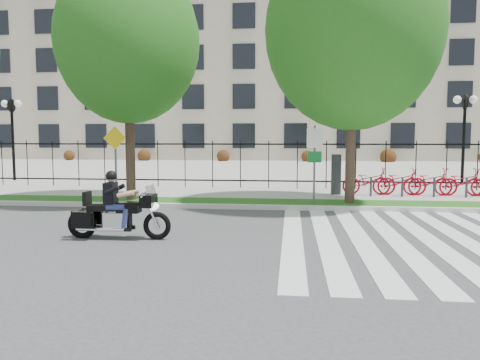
# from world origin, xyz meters

# --- Properties ---
(ground) EXTENTS (120.00, 120.00, 0.00)m
(ground) POSITION_xyz_m (0.00, 0.00, 0.00)
(ground) COLOR #3C3C3E
(ground) RESTS_ON ground
(curb) EXTENTS (60.00, 0.20, 0.15)m
(curb) POSITION_xyz_m (0.00, 4.10, 0.07)
(curb) COLOR beige
(curb) RESTS_ON ground
(grass_verge) EXTENTS (60.00, 1.50, 0.15)m
(grass_verge) POSITION_xyz_m (0.00, 4.95, 0.07)
(grass_verge) COLOR #154912
(grass_verge) RESTS_ON ground
(sidewalk) EXTENTS (60.00, 3.50, 0.15)m
(sidewalk) POSITION_xyz_m (0.00, 7.45, 0.07)
(sidewalk) COLOR gray
(sidewalk) RESTS_ON ground
(plaza) EXTENTS (80.00, 34.00, 0.10)m
(plaza) POSITION_xyz_m (0.00, 25.00, 0.05)
(plaza) COLOR gray
(plaza) RESTS_ON ground
(crosswalk_stripes) EXTENTS (5.70, 8.00, 0.01)m
(crosswalk_stripes) POSITION_xyz_m (4.83, 0.00, 0.01)
(crosswalk_stripes) COLOR silver
(crosswalk_stripes) RESTS_ON ground
(iron_fence) EXTENTS (30.00, 0.06, 2.00)m
(iron_fence) POSITION_xyz_m (0.00, 9.20, 1.15)
(iron_fence) COLOR black
(iron_fence) RESTS_ON sidewalk
(office_building) EXTENTS (60.00, 21.90, 20.15)m
(office_building) POSITION_xyz_m (0.00, 44.92, 9.97)
(office_building) COLOR #A8A087
(office_building) RESTS_ON ground
(lamp_post_left) EXTENTS (1.06, 0.70, 4.25)m
(lamp_post_left) POSITION_xyz_m (-12.00, 12.00, 3.21)
(lamp_post_left) COLOR black
(lamp_post_left) RESTS_ON ground
(lamp_post_right) EXTENTS (1.06, 0.70, 4.25)m
(lamp_post_right) POSITION_xyz_m (10.00, 12.00, 3.21)
(lamp_post_right) COLOR black
(lamp_post_right) RESTS_ON ground
(street_tree_1) EXTENTS (4.79, 4.79, 8.09)m
(street_tree_1) POSITION_xyz_m (-3.32, 4.95, 5.47)
(street_tree_1) COLOR #34231C
(street_tree_1) RESTS_ON grass_verge
(street_tree_2) EXTENTS (5.59, 5.59, 8.77)m
(street_tree_2) POSITION_xyz_m (4.05, 4.95, 5.69)
(street_tree_2) COLOR #34231C
(street_tree_2) RESTS_ON grass_verge
(bike_share_station) EXTENTS (7.84, 0.88, 1.50)m
(bike_share_station) POSITION_xyz_m (7.70, 7.20, 0.66)
(bike_share_station) COLOR #2D2D33
(bike_share_station) RESTS_ON sidewalk
(sign_pole_regulatory) EXTENTS (0.50, 0.09, 2.50)m
(sign_pole_regulatory) POSITION_xyz_m (2.88, 4.58, 1.74)
(sign_pole_regulatory) COLOR #59595B
(sign_pole_regulatory) RESTS_ON grass_verge
(sign_pole_warning) EXTENTS (0.78, 0.09, 2.49)m
(sign_pole_warning) POSITION_xyz_m (-3.71, 4.58, 1.74)
(sign_pole_warning) COLOR #59595B
(sign_pole_warning) RESTS_ON grass_verge
(motorcycle_rider) EXTENTS (2.38, 0.69, 1.84)m
(motorcycle_rider) POSITION_xyz_m (-1.68, -0.56, 0.61)
(motorcycle_rider) COLOR black
(motorcycle_rider) RESTS_ON ground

